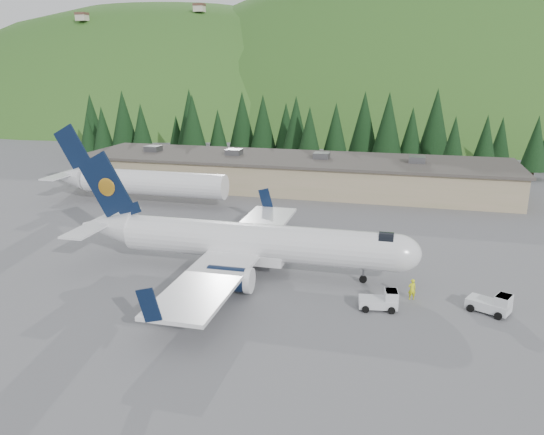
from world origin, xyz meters
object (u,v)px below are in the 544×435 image
at_px(ramp_worker, 412,289).
at_px(baggage_tug_a, 382,301).
at_px(terminal_building, 291,172).
at_px(airliner, 246,242).
at_px(second_airliner, 136,181).
at_px(baggage_tug_b, 493,304).

bearing_deg(ramp_worker, baggage_tug_a, 27.74).
height_order(baggage_tug_a, terminal_building, terminal_building).
bearing_deg(baggage_tug_a, airliner, 150.63).
relative_size(second_airliner, baggage_tug_b, 7.36).
relative_size(baggage_tug_a, terminal_building, 0.05).
xyz_separation_m(baggage_tug_a, ramp_worker, (2.42, 2.59, 0.19)).
xyz_separation_m(second_airliner, baggage_tug_b, (46.17, -25.64, -2.53)).
xyz_separation_m(airliner, ramp_worker, (15.82, -2.56, -2.11)).
relative_size(baggage_tug_a, baggage_tug_b, 0.90).
xyz_separation_m(baggage_tug_b, ramp_worker, (-6.43, 1.07, 0.15)).
relative_size(terminal_building, ramp_worker, 37.39).
xyz_separation_m(airliner, terminal_building, (-4.00, 38.01, -0.43)).
bearing_deg(airliner, second_airliner, 136.86).
relative_size(airliner, second_airliner, 1.25).
height_order(airliner, terminal_building, airliner).
height_order(baggage_tug_b, terminal_building, terminal_building).
bearing_deg(airliner, baggage_tug_b, -9.78).
xyz_separation_m(second_airliner, terminal_building, (19.91, 16.00, -0.70)).
height_order(airliner, second_airliner, airliner).
distance_m(second_airliner, baggage_tug_b, 52.87).
height_order(terminal_building, ramp_worker, terminal_building).
xyz_separation_m(baggage_tug_a, baggage_tug_b, (8.86, 1.51, 0.04)).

